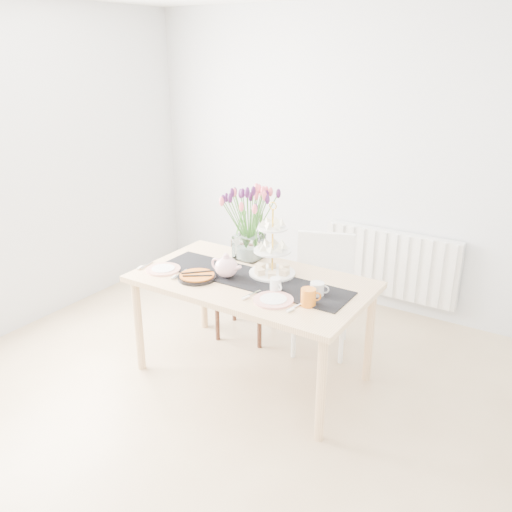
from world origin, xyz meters
The scene contains 15 objects.
room_shell centered at (0.00, 0.00, 1.30)m, with size 4.50×4.50×4.50m.
radiator centered at (0.50, 2.19, 0.45)m, with size 1.20×0.08×0.60m, color white.
dining_table centered at (0.04, 0.66, 0.67)m, with size 1.60×0.90×0.75m.
chair_brown centered at (-0.34, 1.21, 0.43)m, with size 0.47×0.47×0.76m.
chair_white centered at (0.26, 1.33, 0.52)m, with size 0.57×0.57×0.90m.
table_runner centered at (0.04, 0.66, 0.75)m, with size 1.40×0.35×0.01m, color black.
tulip_vase centered at (-0.19, 0.98, 1.12)m, with size 0.68×0.68×0.58m.
cake_stand centered at (0.12, 0.80, 0.89)m, with size 0.32×0.32×0.47m.
teapot centered at (-0.12, 0.59, 0.83)m, with size 0.25×0.21×0.17m, color white, non-canonical shape.
cream_jug centered at (0.53, 0.67, 0.79)m, with size 0.09×0.09×0.09m, color silver.
tart_tin centered at (-0.28, 0.47, 0.77)m, with size 0.26×0.26×0.03m.
mug_white centered at (0.27, 0.59, 0.79)m, with size 0.07×0.07×0.09m, color silver.
mug_orange centered at (0.55, 0.51, 0.81)m, with size 0.09×0.09×0.11m, color orange.
plate_left centered at (-0.58, 0.46, 0.76)m, with size 0.24×0.24×0.01m, color white.
plate_right centered at (0.34, 0.45, 0.76)m, with size 0.25×0.25×0.01m, color white.
Camera 1 is at (1.89, -2.18, 2.22)m, focal length 38.00 mm.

